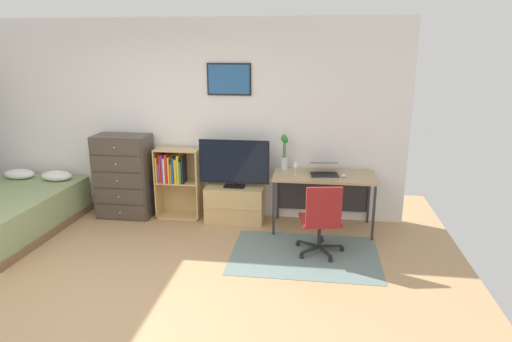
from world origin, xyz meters
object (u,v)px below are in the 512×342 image
desk (324,182)px  computer_mouse (344,176)px  wine_glass (296,164)px  bed (7,213)px  bamboo_vase (285,150)px  bookshelf (176,177)px  television (234,164)px  dresser (124,176)px  office_chair (321,218)px  tv_stand (235,204)px  laptop (324,169)px

desk → computer_mouse: (0.24, -0.15, 0.14)m
computer_mouse → wine_glass: 0.62m
bed → bamboo_vase: bamboo_vase is taller
bookshelf → television: television is taller
dresser → office_chair: dresser is taller
wine_glass → desk: bearing=18.2°
tv_stand → bamboo_vase: bearing=7.7°
office_chair → bamboo_vase: (-0.50, 1.01, 0.55)m
computer_mouse → bamboo_vase: 0.86m
tv_stand → wine_glass: size_ratio=4.38×
bookshelf → wine_glass: bookshelf is taller
bed → bookshelf: (2.00, 0.84, 0.33)m
office_chair → laptop: bearing=78.3°
desk → laptop: bearing=-96.5°
tv_stand → desk: desk is taller
laptop → bamboo_vase: bamboo_vase is taller
bookshelf → desk: size_ratio=0.76×
bed → laptop: (4.03, 0.72, 0.54)m
television → desk: 1.21m
office_chair → laptop: size_ratio=2.06×
bed → desk: desk is taller
laptop → bed: bearing=-176.2°
television → computer_mouse: (1.43, -0.16, -0.06)m
dresser → laptop: dresser is taller
laptop → wine_glass: 0.38m
bed → computer_mouse: (4.28, 0.60, 0.50)m
dresser → desk: (2.76, -0.02, 0.03)m
bed → bookshelf: bearing=23.9°
desk → bed: bearing=-169.5°
bed → bamboo_vase: bearing=15.3°
bamboo_vase → desk: bearing=-13.8°
bookshelf → laptop: 2.05m
bookshelf → dresser: bearing=-175.1°
laptop → computer_mouse: bearing=-31.4°
office_chair → bookshelf: bearing=144.0°
bookshelf → television: size_ratio=1.04×
dresser → laptop: (2.75, -0.06, 0.22)m
bookshelf → tv_stand: 0.91m
desk → office_chair: (-0.02, -0.88, -0.15)m
dresser → wine_glass: (2.39, -0.15, 0.29)m
tv_stand → bamboo_vase: size_ratio=1.68×
tv_stand → television: (0.00, -0.02, 0.57)m
bookshelf → laptop: size_ratio=2.35×
office_chair → wine_glass: (-0.34, 0.76, 0.42)m
desk → office_chair: office_chair is taller
tv_stand → office_chair: bearing=-38.3°
wine_glass → bamboo_vase: bearing=122.8°
desk → wine_glass: size_ratio=7.18×
television → wine_glass: 0.84m
wine_glass → office_chair: bearing=-65.8°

